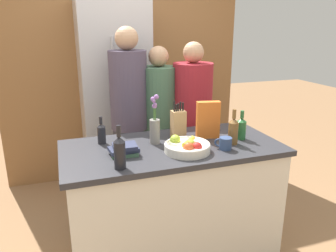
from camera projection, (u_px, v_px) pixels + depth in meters
kitchen_island at (172, 202)px, 2.53m from camera, size 1.59×0.76×0.94m
back_wall_wood at (124, 67)px, 3.84m from camera, size 2.79×0.12×2.60m
refrigerator at (115, 98)px, 3.54m from camera, size 0.70×0.62×2.03m
fruit_bowl at (187, 146)px, 2.26m from camera, size 0.32×0.32×0.10m
knife_block at (178, 124)px, 2.53m from camera, size 0.10×0.09×0.29m
flower_vase at (155, 127)px, 2.40m from camera, size 0.08×0.08×0.37m
cereal_box at (208, 120)px, 2.51m from camera, size 0.19×0.10×0.29m
coffee_mug at (225, 143)px, 2.31m from camera, size 0.11×0.09×0.09m
book_stack at (124, 150)px, 2.21m from camera, size 0.20×0.16×0.07m
bottle_oil at (101, 133)px, 2.41m from camera, size 0.06×0.06×0.21m
bottle_vinegar at (233, 130)px, 2.39m from camera, size 0.07×0.07×0.26m
bottle_wine at (120, 152)px, 1.98m from camera, size 0.07×0.07×0.28m
bottle_water at (241, 128)px, 2.50m from camera, size 0.07×0.07×0.22m
person_at_sink at (129, 112)px, 3.04m from camera, size 0.34×0.34×1.77m
person_in_blue at (159, 121)px, 3.15m from camera, size 0.35×0.35×1.60m
person_in_red_tee at (192, 119)px, 3.14m from camera, size 0.37×0.37×1.64m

